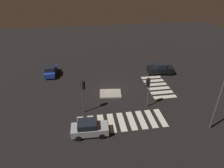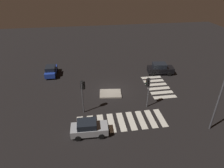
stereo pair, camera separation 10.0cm
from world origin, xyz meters
The scene contains 9 objects.
ground_plane centered at (0.00, 0.00, 0.00)m, with size 80.00×80.00×0.00m, color black.
traffic_island centered at (-0.38, -1.03, 0.09)m, with size 3.16×2.52×0.18m.
car_blue centered at (-9.04, 6.17, 0.80)m, with size 1.84×3.80×1.64m.
car_black centered at (8.64, 4.03, 0.90)m, with size 4.38×2.38×1.84m.
car_silver centered at (-3.66, -8.30, 0.81)m, with size 3.86×1.90×1.66m.
traffic_light_south centered at (-4.01, -4.42, 3.15)m, with size 0.54×0.53×4.15m.
traffic_light_east centered at (3.61, -4.46, 2.96)m, with size 0.54×0.53×3.90m.
crosswalk_near centered at (0.00, -6.92, 0.01)m, with size 9.90×3.20×0.02m.
crosswalk_side centered at (6.79, 0.00, 0.01)m, with size 3.20×6.45×0.02m.
Camera 1 is at (-3.72, -23.48, 14.48)m, focal length 31.26 mm.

